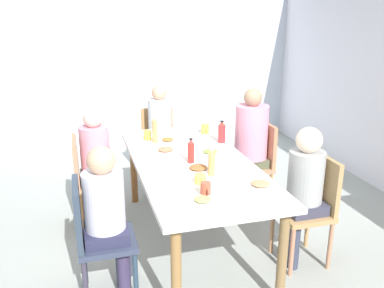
{
  "coord_description": "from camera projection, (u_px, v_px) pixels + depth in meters",
  "views": [
    {
      "loc": [
        3.14,
        -0.89,
        1.99
      ],
      "look_at": [
        0.0,
        0.0,
        0.93
      ],
      "focal_mm": 38.31,
      "sensor_mm": 36.0,
      "label": 1
    }
  ],
  "objects": [
    {
      "name": "cup_1",
      "position": [
        205.0,
        129.0,
        4.24
      ],
      "size": [
        0.12,
        0.08,
        0.1
      ],
      "color": "gold",
      "rests_on": "dining_table"
    },
    {
      "name": "plate_3",
      "position": [
        210.0,
        153.0,
        3.64
      ],
      "size": [
        0.24,
        0.24,
        0.04
      ],
      "color": "white",
      "rests_on": "dining_table"
    },
    {
      "name": "plate_0",
      "position": [
        168.0,
        141.0,
        3.98
      ],
      "size": [
        0.2,
        0.2,
        0.04
      ],
      "color": "silver",
      "rests_on": "dining_table"
    },
    {
      "name": "wall_left",
      "position": [
        136.0,
        59.0,
        6.13
      ],
      "size": [
        0.12,
        5.09,
        2.6
      ],
      "primitive_type": "cube",
      "color": "silver",
      "rests_on": "ground_plane"
    },
    {
      "name": "bottle_3",
      "position": [
        212.0,
        163.0,
        3.14
      ],
      "size": [
        0.05,
        0.05,
        0.21
      ],
      "color": "tan",
      "rests_on": "dining_table"
    },
    {
      "name": "dining_table",
      "position": [
        192.0,
        169.0,
        3.51
      ],
      "size": [
        2.12,
        0.96,
        0.78
      ],
      "color": "white",
      "rests_on": "ground_plane"
    },
    {
      "name": "cup_3",
      "position": [
        206.0,
        189.0,
        2.81
      ],
      "size": [
        0.11,
        0.07,
        0.1
      ],
      "color": "#C2523B",
      "rests_on": "dining_table"
    },
    {
      "name": "cup_0",
      "position": [
        148.0,
        135.0,
        4.03
      ],
      "size": [
        0.11,
        0.07,
        0.09
      ],
      "color": "yellow",
      "rests_on": "dining_table"
    },
    {
      "name": "plate_5",
      "position": [
        198.0,
        169.0,
        3.27
      ],
      "size": [
        0.26,
        0.26,
        0.04
      ],
      "color": "silver",
      "rests_on": "dining_table"
    },
    {
      "name": "bottle_0",
      "position": [
        222.0,
        132.0,
        3.93
      ],
      "size": [
        0.07,
        0.07,
        0.22
      ],
      "color": "red",
      "rests_on": "dining_table"
    },
    {
      "name": "bottle_2",
      "position": [
        155.0,
        130.0,
        3.92
      ],
      "size": [
        0.05,
        0.05,
        0.26
      ],
      "color": "tan",
      "rests_on": "dining_table"
    },
    {
      "name": "chair_3",
      "position": [
        159.0,
        141.0,
        4.88
      ],
      "size": [
        0.4,
        0.4,
        0.9
      ],
      "color": "#B17C51",
      "rests_on": "ground_plane"
    },
    {
      "name": "plate_4",
      "position": [
        260.0,
        185.0,
        2.96
      ],
      "size": [
        0.25,
        0.25,
        0.04
      ],
      "color": "silver",
      "rests_on": "dining_table"
    },
    {
      "name": "person_1",
      "position": [
        304.0,
        184.0,
        3.22
      ],
      "size": [
        0.3,
        0.3,
        1.16
      ],
      "color": "#333A4C",
      "rests_on": "ground_plane"
    },
    {
      "name": "chair_0",
      "position": [
        257.0,
        160.0,
        4.27
      ],
      "size": [
        0.4,
        0.4,
        0.9
      ],
      "color": "#A77859",
      "rests_on": "ground_plane"
    },
    {
      "name": "plate_1",
      "position": [
        203.0,
        201.0,
        2.71
      ],
      "size": [
        0.21,
        0.21,
        0.04
      ],
      "color": "white",
      "rests_on": "dining_table"
    },
    {
      "name": "chair_1",
      "position": [
        312.0,
        204.0,
        3.3
      ],
      "size": [
        0.4,
        0.4,
        0.9
      ],
      "color": "#A88150",
      "rests_on": "ground_plane"
    },
    {
      "name": "ground_plane",
      "position": [
        192.0,
        241.0,
        3.72
      ],
      "size": [
        7.22,
        7.22,
        0.0
      ],
      "primitive_type": "plane",
      "color": "#969D97"
    },
    {
      "name": "person_2",
      "position": [
        97.0,
        159.0,
        3.8
      ],
      "size": [
        0.3,
        0.3,
        1.16
      ],
      "color": "#353939",
      "rests_on": "ground_plane"
    },
    {
      "name": "cup_2",
      "position": [
        200.0,
        179.0,
        3.01
      ],
      "size": [
        0.12,
        0.09,
        0.07
      ],
      "color": "#E8CE52",
      "rests_on": "dining_table"
    },
    {
      "name": "chair_4",
      "position": [
        95.0,
        234.0,
        2.86
      ],
      "size": [
        0.4,
        0.4,
        0.9
      ],
      "color": "#31394F",
      "rests_on": "ground_plane"
    },
    {
      "name": "bottle_1",
      "position": [
        191.0,
        151.0,
        3.41
      ],
      "size": [
        0.06,
        0.06,
        0.21
      ],
      "color": "red",
      "rests_on": "dining_table"
    },
    {
      "name": "chair_2",
      "position": [
        88.0,
        177.0,
        3.83
      ],
      "size": [
        0.4,
        0.4,
        0.9
      ],
      "color": "#AE7B50",
      "rests_on": "ground_plane"
    },
    {
      "name": "person_0",
      "position": [
        250.0,
        138.0,
        4.17
      ],
      "size": [
        0.33,
        0.33,
        1.27
      ],
      "color": "#515041",
      "rests_on": "ground_plane"
    },
    {
      "name": "person_3",
      "position": [
        160.0,
        128.0,
        4.74
      ],
      "size": [
        0.3,
        0.3,
        1.2
      ],
      "color": "#3E3638",
      "rests_on": "ground_plane"
    },
    {
      "name": "plate_2",
      "position": [
        166.0,
        151.0,
        3.69
      ],
      "size": [
        0.25,
        0.25,
        0.04
      ],
      "color": "silver",
      "rests_on": "dining_table"
    },
    {
      "name": "person_4",
      "position": [
        107.0,
        210.0,
        2.83
      ],
      "size": [
        0.3,
        0.3,
        1.15
      ],
      "color": "#32384C",
      "rests_on": "ground_plane"
    }
  ]
}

